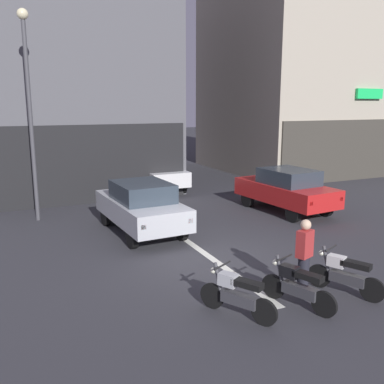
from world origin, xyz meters
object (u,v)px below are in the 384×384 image
(car_red_parked_kerbside, at_px, (286,189))
(car_silver_crossing_near, at_px, (141,206))
(person_by_motorcycles, at_px, (304,257))
(motorcycle_silver_row_leftmost, at_px, (237,294))
(motorcycle_white_row_centre, at_px, (345,274))
(car_white_down_street, at_px, (156,171))
(street_lamp, at_px, (29,97))
(motorcycle_black_row_left_mid, at_px, (297,286))

(car_red_parked_kerbside, bearing_deg, car_silver_crossing_near, -176.70)
(car_red_parked_kerbside, xyz_separation_m, person_by_motorcycles, (-4.05, -6.04, -0.03))
(motorcycle_silver_row_leftmost, distance_m, motorcycle_white_row_centre, 2.59)
(car_white_down_street, bearing_deg, car_silver_crossing_near, -113.59)
(car_red_parked_kerbside, relative_size, motorcycle_white_row_centre, 2.76)
(car_red_parked_kerbside, bearing_deg, person_by_motorcycles, -123.89)
(car_white_down_street, bearing_deg, person_by_motorcycles, -94.85)
(car_red_parked_kerbside, distance_m, motorcycle_white_row_centre, 7.13)
(street_lamp, bearing_deg, person_by_motorcycles, -62.09)
(car_silver_crossing_near, distance_m, motorcycle_silver_row_leftmost, 5.92)
(motorcycle_silver_row_leftmost, bearing_deg, car_silver_crossing_near, 89.86)
(motorcycle_black_row_left_mid, bearing_deg, car_silver_crossing_near, 101.88)
(car_red_parked_kerbside, relative_size, street_lamp, 0.61)
(car_silver_crossing_near, bearing_deg, car_white_down_street, 66.41)
(car_white_down_street, relative_size, motorcycle_white_row_centre, 2.68)
(motorcycle_silver_row_leftmost, bearing_deg, car_red_parked_kerbside, 47.12)
(car_silver_crossing_near, xyz_separation_m, street_lamp, (-2.86, 2.96, 3.36))
(street_lamp, bearing_deg, car_red_parked_kerbside, -16.92)
(motorcycle_silver_row_leftmost, bearing_deg, car_white_down_street, 77.25)
(car_silver_crossing_near, height_order, car_white_down_street, same)
(motorcycle_black_row_left_mid, bearing_deg, motorcycle_white_row_centre, 2.59)
(car_red_parked_kerbside, distance_m, motorcycle_silver_row_leftmost, 8.53)
(car_red_parked_kerbside, xyz_separation_m, street_lamp, (-8.64, 2.63, 3.36))
(car_silver_crossing_near, relative_size, street_lamp, 0.60)
(street_lamp, bearing_deg, car_silver_crossing_near, -46.00)
(car_silver_crossing_near, distance_m, motorcycle_white_row_centre, 6.56)
(car_red_parked_kerbside, distance_m, person_by_motorcycles, 7.27)
(motorcycle_silver_row_leftmost, relative_size, person_by_motorcycles, 0.89)
(car_white_down_street, bearing_deg, motorcycle_silver_row_leftmost, -102.75)
(car_silver_crossing_near, xyz_separation_m, motorcycle_black_row_left_mid, (1.28, -6.08, -0.43))
(motorcycle_white_row_centre, bearing_deg, person_by_motorcycles, 159.18)
(street_lamp, height_order, motorcycle_black_row_left_mid, street_lamp)
(car_red_parked_kerbside, height_order, motorcycle_silver_row_leftmost, car_red_parked_kerbside)
(motorcycle_silver_row_leftmost, relative_size, motorcycle_black_row_left_mid, 0.94)
(car_silver_crossing_near, distance_m, car_white_down_street, 6.86)
(car_silver_crossing_near, height_order, car_red_parked_kerbside, same)
(motorcycle_black_row_left_mid, distance_m, person_by_motorcycles, 0.71)
(car_red_parked_kerbside, relative_size, motorcycle_silver_row_leftmost, 2.84)
(street_lamp, xyz_separation_m, motorcycle_silver_row_leftmost, (2.85, -8.87, -3.79))
(motorcycle_silver_row_leftmost, height_order, motorcycle_black_row_left_mid, same)
(motorcycle_white_row_centre, bearing_deg, car_red_parked_kerbside, 63.18)
(car_white_down_street, relative_size, motorcycle_silver_row_leftmost, 2.76)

